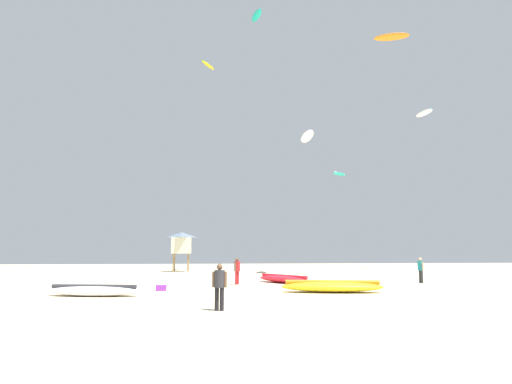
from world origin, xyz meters
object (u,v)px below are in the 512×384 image
(person_foreground, at_px, (219,283))
(kite_aloft_2, at_px, (339,174))
(kite_grounded_mid, at_px, (332,287))
(kite_grounded_near, at_px, (94,290))
(kite_aloft_4, at_px, (307,137))
(lifeguard_tower, at_px, (182,243))
(kite_aloft_1, at_px, (424,113))
(kite_aloft_3, at_px, (208,65))
(cooler_box, at_px, (161,288))
(kite_aloft_0, at_px, (392,37))
(kite_aloft_5, at_px, (257,15))
(person_left, at_px, (237,269))
(person_midground, at_px, (421,268))
(kite_grounded_far, at_px, (284,279))

(person_foreground, relative_size, kite_aloft_2, 0.67)
(person_foreground, bearing_deg, kite_grounded_mid, 151.93)
(kite_grounded_near, bearing_deg, person_foreground, -43.75)
(kite_grounded_near, relative_size, kite_aloft_4, 1.05)
(lifeguard_tower, xyz_separation_m, kite_aloft_2, (19.33, 6.10, 8.87))
(kite_aloft_1, distance_m, kite_aloft_3, 27.75)
(kite_aloft_1, height_order, kite_aloft_3, kite_aloft_3)
(cooler_box, distance_m, kite_aloft_1, 39.45)
(kite_aloft_0, height_order, kite_aloft_4, kite_aloft_0)
(kite_grounded_mid, bearing_deg, kite_aloft_2, 72.12)
(kite_aloft_2, bearing_deg, kite_aloft_5, -141.42)
(lifeguard_tower, relative_size, kite_aloft_5, 1.54)
(person_left, relative_size, cooler_box, 3.12)
(cooler_box, xyz_separation_m, kite_aloft_2, (18.85, 28.00, 11.76))
(cooler_box, xyz_separation_m, kite_aloft_0, (18.78, 10.63, 21.34))
(person_midground, bearing_deg, kite_grounded_far, -16.76)
(person_left, distance_m, kite_grounded_near, 9.93)
(kite_grounded_mid, relative_size, lifeguard_tower, 1.35)
(kite_aloft_3, bearing_deg, kite_grounded_near, -98.78)
(kite_grounded_mid, height_order, kite_aloft_4, kite_aloft_4)
(person_foreground, height_order, cooler_box, person_foreground)
(kite_aloft_2, relative_size, kite_aloft_3, 0.83)
(person_left, bearing_deg, kite_grounded_mid, 163.77)
(person_foreground, xyz_separation_m, person_midground, (14.05, 12.31, 0.00))
(kite_aloft_1, height_order, kite_aloft_4, kite_aloft_1)
(kite_aloft_0, xyz_separation_m, kite_aloft_2, (0.06, 17.37, -9.58))
(person_left, distance_m, kite_aloft_0, 25.84)
(person_midground, xyz_separation_m, person_left, (-12.69, 0.04, 0.01))
(kite_aloft_0, height_order, kite_aloft_1, kite_aloft_0)
(person_left, distance_m, kite_grounded_far, 3.46)
(lifeguard_tower, xyz_separation_m, kite_aloft_3, (2.39, 7.33, 23.28))
(kite_aloft_2, distance_m, kite_aloft_5, 21.59)
(person_midground, height_order, kite_aloft_0, kite_aloft_0)
(person_foreground, distance_m, kite_aloft_3, 45.27)
(kite_grounded_far, height_order, lifeguard_tower, lifeguard_tower)
(lifeguard_tower, height_order, kite_aloft_3, kite_aloft_3)
(kite_aloft_1, bearing_deg, person_foreground, -128.92)
(kite_aloft_0, distance_m, kite_aloft_2, 19.84)
(kite_grounded_mid, bearing_deg, kite_aloft_3, 103.21)
(cooler_box, height_order, kite_aloft_1, kite_aloft_1)
(person_left, height_order, kite_grounded_near, person_left)
(kite_aloft_0, xyz_separation_m, kite_aloft_5, (-11.53, 8.12, 6.11))
(kite_grounded_mid, bearing_deg, person_left, 128.67)
(kite_grounded_far, xyz_separation_m, kite_aloft_1, (19.70, 16.90, 17.99))
(cooler_box, distance_m, kite_aloft_5, 34.02)
(kite_grounded_near, relative_size, kite_aloft_1, 1.58)
(kite_grounded_mid, xyz_separation_m, kite_aloft_4, (2.79, 17.77, 13.09))
(kite_grounded_far, distance_m, cooler_box, 9.17)
(kite_aloft_3, bearing_deg, kite_aloft_5, -62.97)
(person_midground, distance_m, kite_grounded_near, 21.16)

